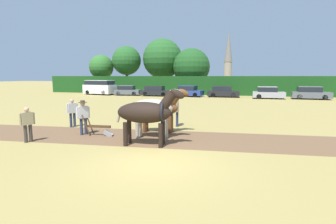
{
  "coord_description": "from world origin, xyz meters",
  "views": [
    {
      "loc": [
        2.69,
        -7.86,
        2.85
      ],
      "look_at": [
        -0.68,
        4.43,
        1.1
      ],
      "focal_mm": 28.0,
      "sensor_mm": 36.0,
      "label": 1
    }
  ],
  "objects_px": {
    "tree_left": "(127,61)",
    "parked_van": "(100,87)",
    "farmer_onlooker_left": "(27,122)",
    "draft_horse_lead_left": "(147,113)",
    "parked_car_center_right": "(223,92)",
    "farmer_onlooker_right": "(72,111)",
    "parked_car_left": "(127,91)",
    "draft_horse_trail_left": "(160,108)",
    "parked_car_center_left": "(156,91)",
    "tree_far_left": "(101,67)",
    "farmer_at_plow": "(83,115)",
    "draft_horse_lead_right": "(154,109)",
    "tree_center": "(191,67)",
    "plow": "(101,129)",
    "parked_car_far_right": "(310,93)",
    "church_spire": "(228,58)",
    "parked_car_right": "(268,93)",
    "farmer_beside_team": "(177,109)",
    "parked_car_center": "(189,91)",
    "tree_center_left": "(163,59)"
  },
  "relations": [
    {
      "from": "tree_left",
      "to": "parked_van",
      "type": "xyz_separation_m",
      "value": [
        -0.65,
        -8.84,
        -4.52
      ]
    },
    {
      "from": "farmer_onlooker_left",
      "to": "tree_left",
      "type": "bearing_deg",
      "value": 136.14
    },
    {
      "from": "draft_horse_lead_left",
      "to": "parked_van",
      "type": "relative_size",
      "value": 0.55
    },
    {
      "from": "draft_horse_lead_left",
      "to": "parked_car_center_right",
      "type": "xyz_separation_m",
      "value": [
        1.42,
        26.51,
        -0.66
      ]
    },
    {
      "from": "farmer_onlooker_left",
      "to": "farmer_onlooker_right",
      "type": "xyz_separation_m",
      "value": [
        -0.23,
        3.48,
        0.04
      ]
    },
    {
      "from": "parked_car_left",
      "to": "parked_van",
      "type": "bearing_deg",
      "value": 171.46
    },
    {
      "from": "tree_left",
      "to": "parked_car_center_right",
      "type": "relative_size",
      "value": 1.95
    },
    {
      "from": "draft_horse_trail_left",
      "to": "parked_car_center_right",
      "type": "relative_size",
      "value": 0.65
    },
    {
      "from": "parked_van",
      "to": "parked_car_center_left",
      "type": "distance_m",
      "value": 9.24
    },
    {
      "from": "tree_left",
      "to": "farmer_onlooker_left",
      "type": "bearing_deg",
      "value": -72.36
    },
    {
      "from": "parked_car_center_left",
      "to": "parked_van",
      "type": "bearing_deg",
      "value": 179.09
    },
    {
      "from": "tree_far_left",
      "to": "farmer_onlooker_left",
      "type": "relative_size",
      "value": 4.43
    },
    {
      "from": "farmer_at_plow",
      "to": "draft_horse_lead_right",
      "type": "bearing_deg",
      "value": 41.62
    },
    {
      "from": "tree_center",
      "to": "plow",
      "type": "xyz_separation_m",
      "value": [
        1.85,
        -34.35,
        -4.1
      ]
    },
    {
      "from": "parked_car_far_right",
      "to": "draft_horse_trail_left",
      "type": "bearing_deg",
      "value": -114.89
    },
    {
      "from": "farmer_onlooker_left",
      "to": "farmer_at_plow",
      "type": "bearing_deg",
      "value": 81.08
    },
    {
      "from": "tree_left",
      "to": "draft_horse_trail_left",
      "type": "relative_size",
      "value": 3.01
    },
    {
      "from": "draft_horse_lead_right",
      "to": "church_spire",
      "type": "bearing_deg",
      "value": 84.53
    },
    {
      "from": "tree_left",
      "to": "parked_car_right",
      "type": "xyz_separation_m",
      "value": [
        23.72,
        -9.69,
        -4.92
      ]
    },
    {
      "from": "farmer_at_plow",
      "to": "farmer_beside_team",
      "type": "bearing_deg",
      "value": 77.9
    },
    {
      "from": "parked_car_center_right",
      "to": "farmer_beside_team",
      "type": "bearing_deg",
      "value": -94.03
    },
    {
      "from": "church_spire",
      "to": "parked_car_right",
      "type": "relative_size",
      "value": 4.02
    },
    {
      "from": "parked_van",
      "to": "parked_car_center_left",
      "type": "xyz_separation_m",
      "value": [
        9.22,
        -0.4,
        -0.44
      ]
    },
    {
      "from": "farmer_beside_team",
      "to": "parked_car_center",
      "type": "distance_m",
      "value": 21.99
    },
    {
      "from": "parked_car_left",
      "to": "church_spire",
      "type": "bearing_deg",
      "value": 67.28
    },
    {
      "from": "farmer_onlooker_right",
      "to": "parked_van",
      "type": "relative_size",
      "value": 0.3
    },
    {
      "from": "draft_horse_lead_left",
      "to": "farmer_onlooker_left",
      "type": "relative_size",
      "value": 1.91
    },
    {
      "from": "plow",
      "to": "parked_car_center",
      "type": "relative_size",
      "value": 0.36
    },
    {
      "from": "draft_horse_lead_left",
      "to": "draft_horse_trail_left",
      "type": "height_order",
      "value": "draft_horse_lead_left"
    },
    {
      "from": "tree_far_left",
      "to": "draft_horse_trail_left",
      "type": "bearing_deg",
      "value": -56.37
    },
    {
      "from": "farmer_onlooker_left",
      "to": "parked_car_left",
      "type": "distance_m",
      "value": 27.96
    },
    {
      "from": "parked_van",
      "to": "farmer_onlooker_right",
      "type": "bearing_deg",
      "value": -51.91
    },
    {
      "from": "church_spire",
      "to": "farmer_onlooker_left",
      "type": "relative_size",
      "value": 10.14
    },
    {
      "from": "plow",
      "to": "parked_car_center_right",
      "type": "bearing_deg",
      "value": 75.36
    },
    {
      "from": "tree_far_left",
      "to": "farmer_onlooker_left",
      "type": "distance_m",
      "value": 39.52
    },
    {
      "from": "tree_center",
      "to": "farmer_onlooker_right",
      "type": "relative_size",
      "value": 4.79
    },
    {
      "from": "tree_center_left",
      "to": "draft_horse_lead_left",
      "type": "xyz_separation_m",
      "value": [
        10.2,
        -36.75,
        -4.61
      ]
    },
    {
      "from": "farmer_onlooker_right",
      "to": "tree_center",
      "type": "bearing_deg",
      "value": 119.78
    },
    {
      "from": "tree_center_left",
      "to": "parked_car_center_left",
      "type": "distance_m",
      "value": 12.3
    },
    {
      "from": "farmer_at_plow",
      "to": "parked_car_center",
      "type": "relative_size",
      "value": 0.41
    },
    {
      "from": "farmer_onlooker_left",
      "to": "farmer_beside_team",
      "type": "bearing_deg",
      "value": 72.79
    },
    {
      "from": "draft_horse_trail_left",
      "to": "plow",
      "type": "height_order",
      "value": "draft_horse_trail_left"
    },
    {
      "from": "tree_far_left",
      "to": "farmer_at_plow",
      "type": "height_order",
      "value": "tree_far_left"
    },
    {
      "from": "tree_center",
      "to": "farmer_beside_team",
      "type": "bearing_deg",
      "value": -81.15
    },
    {
      "from": "church_spire",
      "to": "draft_horse_lead_left",
      "type": "distance_m",
      "value": 70.17
    },
    {
      "from": "tree_center_left",
      "to": "farmer_at_plow",
      "type": "bearing_deg",
      "value": -79.64
    },
    {
      "from": "plow",
      "to": "farmer_onlooker_right",
      "type": "relative_size",
      "value": 0.95
    },
    {
      "from": "draft_horse_lead_right",
      "to": "parked_car_center_left",
      "type": "relative_size",
      "value": 0.59
    },
    {
      "from": "parked_van",
      "to": "draft_horse_lead_left",
      "type": "bearing_deg",
      "value": -45.25
    },
    {
      "from": "parked_car_center",
      "to": "parked_car_far_right",
      "type": "bearing_deg",
      "value": 9.16
    }
  ]
}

